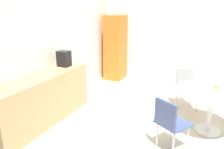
# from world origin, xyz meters

# --- Properties ---
(ground_plane) EXTENTS (6.00, 6.00, 0.00)m
(ground_plane) POSITION_xyz_m (0.00, 0.00, 0.00)
(ground_plane) COLOR beige
(wall_back) EXTENTS (6.00, 0.10, 2.60)m
(wall_back) POSITION_xyz_m (0.00, 3.00, 1.30)
(wall_back) COLOR white
(wall_back) RESTS_ON ground_plane
(wall_side_right) EXTENTS (0.10, 6.00, 2.60)m
(wall_side_right) POSITION_xyz_m (3.00, 0.00, 1.30)
(wall_side_right) COLOR white
(wall_side_right) RESTS_ON ground_plane
(counter_block) EXTENTS (2.18, 0.60, 0.90)m
(counter_block) POSITION_xyz_m (-0.46, 2.65, 0.45)
(counter_block) COLOR tan
(counter_block) RESTS_ON ground_plane
(locker_cabinet) EXTENTS (0.60, 0.50, 1.85)m
(locker_cabinet) POSITION_xyz_m (2.55, 2.55, 0.92)
(locker_cabinet) COLOR orange
(locker_cabinet) RESTS_ON ground_plane
(round_table) EXTENTS (1.17, 1.17, 0.74)m
(round_table) POSITION_xyz_m (0.50, -0.15, 0.62)
(round_table) COLOR silver
(round_table) RESTS_ON ground_plane
(chair_navy) EXTENTS (0.58, 0.58, 0.83)m
(chair_navy) POSITION_xyz_m (-0.36, 0.36, 0.52)
(chair_navy) COLOR silver
(chair_navy) RESTS_ON ground_plane
(chair_gray) EXTENTS (0.58, 0.58, 0.83)m
(chair_gray) POSITION_xyz_m (1.36, 0.37, 0.52)
(chair_gray) COLOR silver
(chair_gray) RESTS_ON ground_plane
(fruit_bowl) EXTENTS (0.22, 0.22, 0.11)m
(fruit_bowl) POSITION_xyz_m (0.50, -0.18, 0.78)
(fruit_bowl) COLOR silver
(fruit_bowl) RESTS_ON round_table
(mug_white) EXTENTS (0.13, 0.08, 0.09)m
(mug_white) POSITION_xyz_m (0.30, 2.75, 0.95)
(mug_white) COLOR #D84C4C
(mug_white) RESTS_ON counter_block
(coffee_maker) EXTENTS (0.20, 0.24, 0.32)m
(coffee_maker) POSITION_xyz_m (0.27, 2.65, 1.06)
(coffee_maker) COLOR black
(coffee_maker) RESTS_ON counter_block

